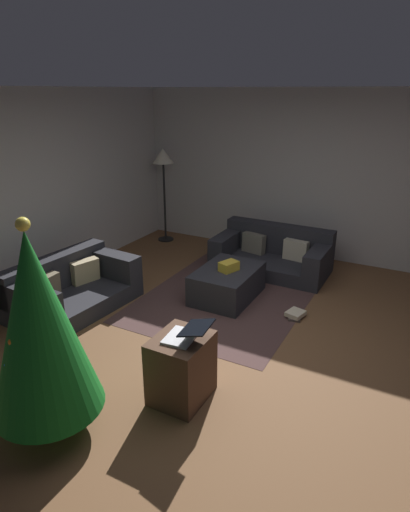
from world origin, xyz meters
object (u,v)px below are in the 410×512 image
Objects in this scene: christmas_tree at (38,325)px; side_table at (181,368)px; ottoman at (227,283)px; tv_remote at (227,268)px; laptop at (187,334)px; book_stack at (295,314)px; corner_lamp at (163,163)px; couch_right at (273,254)px; couch_left at (70,288)px; gift_box at (229,266)px.

christmas_tree reaches higher than side_table.
ottoman is 0.21m from tv_remote.
laptop is 2.01m from book_stack.
book_stack is at bearing -96.21° from ottoman.
side_table is at bearing -165.86° from ottoman.
corner_lamp is (3.56, 2.49, 1.08)m from side_table.
couch_right is at bearing -100.07° from corner_lamp.
couch_right is 1.21m from ottoman.
gift_box is at bearing 129.14° from couch_left.
side_table is at bearing 95.76° from couch_right.
ottoman is at bearing 15.66° from laptop.
side_table is (-1.98, -0.51, -0.11)m from tv_remote.
gift_box is at bearing 13.45° from side_table.
ottoman is 2.81m from corner_lamp.
laptop is 4.43m from corner_lamp.
couch_left is 3.00m from corner_lamp.
christmas_tree is 1.16m from laptop.
ottoman is 0.26m from gift_box.
couch_right is at bearing -7.47° from gift_box.
couch_left reaches higher than tv_remote.
couch_right reaches higher than gift_box.
gift_box is at bearing -136.62° from ottoman.
laptop is (0.82, -0.77, -0.29)m from christmas_tree.
corner_lamp is at bearing 60.18° from book_stack.
couch_right is 4.08× the size of laptop.
side_table reaches higher than ottoman.
christmas_tree reaches higher than laptop.
couch_right is at bearing 6.45° from laptop.
book_stack is at bearing -12.14° from laptop.
gift_box is 1.50× the size of tv_remote.
side_table is 1.46× the size of laptop.
couch_right is 6.98× the size of gift_box.
christmas_tree is at bearing 174.82° from gift_box.
book_stack is at bearing 117.05° from couch_left.
book_stack is (2.69, -1.17, -0.91)m from christmas_tree.
christmas_tree is 4.31× the size of laptop.
corner_lamp is at bearing 35.56° from laptop.
corner_lamp reaches higher than laptop.
gift_box reaches higher than book_stack.
couch_left is 0.98× the size of corner_lamp.
side_table is at bearing -166.55° from gift_box.
corner_lamp reaches higher than ottoman.
ottoman is at bearing 14.14° from side_table.
ottoman is at bearing -128.52° from corner_lamp.
gift_box is at bearing -128.67° from corner_lamp.
couch_left is 1.98m from tv_remote.
couch_right is 5.71× the size of book_stack.
laptop reaches higher than tv_remote.
couch_left is 2.26m from side_table.
couch_left is at bearing -172.06° from corner_lamp.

